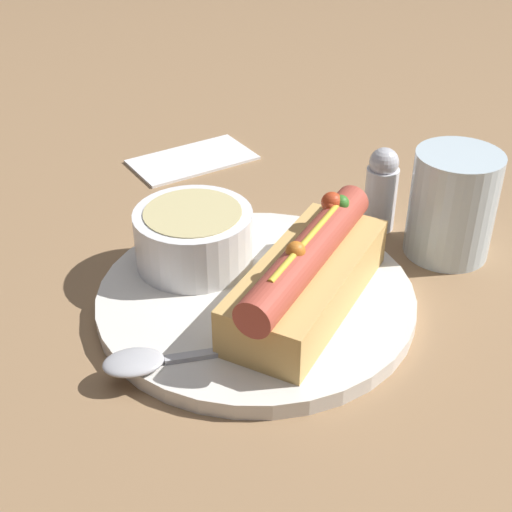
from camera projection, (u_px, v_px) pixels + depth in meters
ground_plane at (256, 305)px, 0.58m from camera, size 4.00×4.00×0.00m
dinner_plate at (256, 298)px, 0.58m from camera, size 0.26×0.26×0.01m
hot_dog at (308, 275)px, 0.55m from camera, size 0.19×0.10×0.07m
soup_bowl at (195, 234)px, 0.60m from camera, size 0.10×0.10×0.05m
spoon at (156, 359)px, 0.50m from camera, size 0.13×0.11×0.01m
drinking_glass at (452, 205)px, 0.62m from camera, size 0.08×0.08×0.10m
napkin at (192, 158)px, 0.81m from camera, size 0.15×0.11×0.01m
salt_shaker at (381, 189)px, 0.66m from camera, size 0.03×0.03×0.08m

